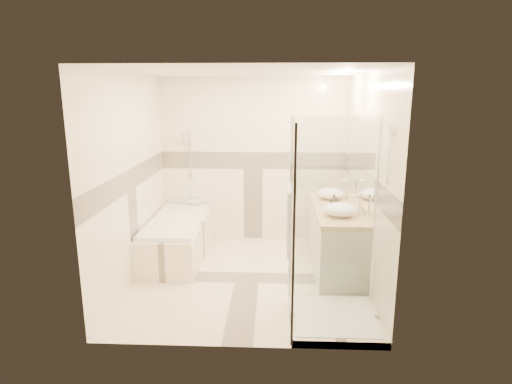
{
  "coord_description": "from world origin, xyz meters",
  "views": [
    {
      "loc": [
        0.33,
        -4.98,
        2.28
      ],
      "look_at": [
        0.1,
        0.25,
        1.05
      ],
      "focal_mm": 30.0,
      "sensor_mm": 36.0,
      "label": 1
    }
  ],
  "objects_px": {
    "vessel_sink_near": "(331,194)",
    "amenity_bottle_b": "(334,199)",
    "shower_enclosure": "(324,273)",
    "amenity_bottle_a": "(337,204)",
    "bathtub": "(177,236)",
    "vessel_sink_far": "(340,209)",
    "vanity": "(335,239)"
  },
  "relations": [
    {
      "from": "vanity",
      "to": "vessel_sink_near",
      "type": "distance_m",
      "value": 0.67
    },
    {
      "from": "bathtub",
      "to": "amenity_bottle_b",
      "type": "distance_m",
      "value": 2.23
    },
    {
      "from": "vessel_sink_near",
      "to": "amenity_bottle_b",
      "type": "relative_size",
      "value": 2.72
    },
    {
      "from": "amenity_bottle_a",
      "to": "amenity_bottle_b",
      "type": "relative_size",
      "value": 1.2
    },
    {
      "from": "vanity",
      "to": "amenity_bottle_a",
      "type": "height_order",
      "value": "amenity_bottle_a"
    },
    {
      "from": "vessel_sink_far",
      "to": "amenity_bottle_a",
      "type": "distance_m",
      "value": 0.26
    },
    {
      "from": "vessel_sink_near",
      "to": "vessel_sink_far",
      "type": "distance_m",
      "value": 0.82
    },
    {
      "from": "vessel_sink_far",
      "to": "amenity_bottle_a",
      "type": "height_order",
      "value": "amenity_bottle_a"
    },
    {
      "from": "vessel_sink_near",
      "to": "amenity_bottle_a",
      "type": "height_order",
      "value": "amenity_bottle_a"
    },
    {
      "from": "vessel_sink_near",
      "to": "amenity_bottle_b",
      "type": "bearing_deg",
      "value": -90.0
    },
    {
      "from": "amenity_bottle_a",
      "to": "amenity_bottle_b",
      "type": "height_order",
      "value": "amenity_bottle_a"
    },
    {
      "from": "bathtub",
      "to": "vanity",
      "type": "height_order",
      "value": "vanity"
    },
    {
      "from": "bathtub",
      "to": "vessel_sink_far",
      "type": "relative_size",
      "value": 4.41
    },
    {
      "from": "shower_enclosure",
      "to": "amenity_bottle_a",
      "type": "bearing_deg",
      "value": 76.63
    },
    {
      "from": "vessel_sink_near",
      "to": "bathtub",
      "type": "bearing_deg",
      "value": -177.49
    },
    {
      "from": "bathtub",
      "to": "amenity_bottle_b",
      "type": "xyz_separation_m",
      "value": [
        2.13,
        -0.22,
        0.61
      ]
    },
    {
      "from": "amenity_bottle_a",
      "to": "shower_enclosure",
      "type": "bearing_deg",
      "value": -103.37
    },
    {
      "from": "vessel_sink_far",
      "to": "bathtub",
      "type": "bearing_deg",
      "value": 161.08
    },
    {
      "from": "bathtub",
      "to": "vessel_sink_near",
      "type": "height_order",
      "value": "vessel_sink_near"
    },
    {
      "from": "shower_enclosure",
      "to": "vessel_sink_far",
      "type": "height_order",
      "value": "shower_enclosure"
    },
    {
      "from": "shower_enclosure",
      "to": "vessel_sink_near",
      "type": "bearing_deg",
      "value": 80.96
    },
    {
      "from": "vanity",
      "to": "vessel_sink_near",
      "type": "height_order",
      "value": "vessel_sink_near"
    },
    {
      "from": "bathtub",
      "to": "shower_enclosure",
      "type": "distance_m",
      "value": 2.47
    },
    {
      "from": "vanity",
      "to": "amenity_bottle_b",
      "type": "xyz_separation_m",
      "value": [
        -0.02,
        0.13,
        0.49
      ]
    },
    {
      "from": "bathtub",
      "to": "shower_enclosure",
      "type": "xyz_separation_m",
      "value": [
        1.86,
        -1.62,
        0.2
      ]
    },
    {
      "from": "amenity_bottle_b",
      "to": "amenity_bottle_a",
      "type": "bearing_deg",
      "value": -90.0
    },
    {
      "from": "vessel_sink_near",
      "to": "amenity_bottle_b",
      "type": "height_order",
      "value": "vessel_sink_near"
    },
    {
      "from": "bathtub",
      "to": "vessel_sink_near",
      "type": "xyz_separation_m",
      "value": [
        2.13,
        0.09,
        0.62
      ]
    },
    {
      "from": "bathtub",
      "to": "vessel_sink_far",
      "type": "distance_m",
      "value": 2.34
    },
    {
      "from": "shower_enclosure",
      "to": "bathtub",
      "type": "bearing_deg",
      "value": 138.9
    },
    {
      "from": "vessel_sink_near",
      "to": "amenity_bottle_a",
      "type": "xyz_separation_m",
      "value": [
        0.0,
        -0.57,
        0.01
      ]
    },
    {
      "from": "shower_enclosure",
      "to": "vessel_sink_far",
      "type": "bearing_deg",
      "value": 72.97
    }
  ]
}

